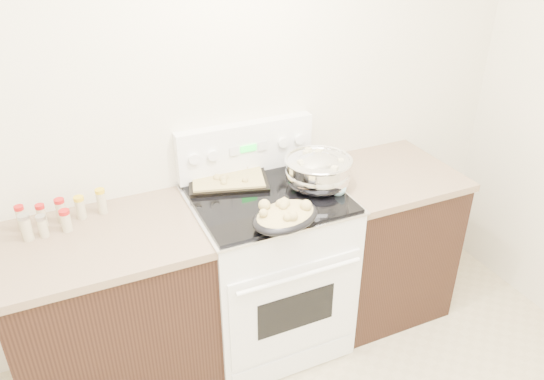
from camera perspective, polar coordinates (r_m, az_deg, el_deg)
room_shell at (r=1.08m, az=13.13°, el=-3.46°), size 4.10×3.60×2.75m
counter_left at (r=2.80m, az=-16.62°, el=-12.58°), size 0.93×0.67×0.92m
counter_right at (r=3.25m, az=11.40°, el=-5.24°), size 0.73×0.67×0.92m
kitchen_range at (r=2.93m, az=-0.44°, el=-8.27°), size 0.78×0.73×1.22m
mixing_bowl at (r=2.73m, az=4.97°, el=1.92°), size 0.42×0.42×0.20m
roasting_pan at (r=2.42m, az=1.44°, el=-2.76°), size 0.40×0.33×0.12m
baking_sheet at (r=2.80m, az=-4.75°, el=1.17°), size 0.47×0.39×0.06m
wooden_spoon at (r=2.49m, az=3.18°, el=-2.76°), size 0.04×0.25×0.04m
blue_ladle at (r=2.70m, az=7.02°, el=0.40°), size 0.10×0.29×0.11m
spice_jars at (r=2.63m, az=-22.18°, el=-2.54°), size 0.40×0.15×0.13m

